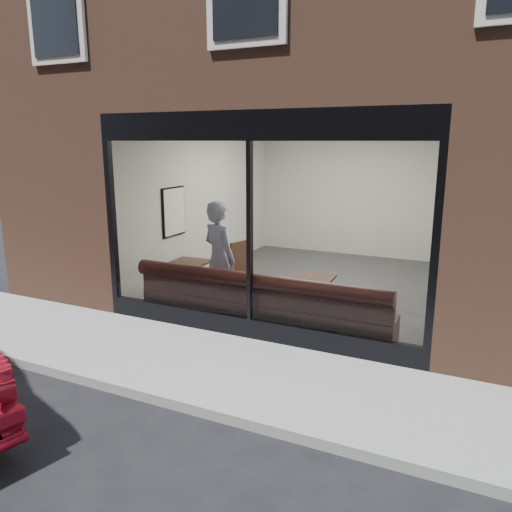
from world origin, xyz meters
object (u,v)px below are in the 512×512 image
at_px(banquette, 262,315).
at_px(cafe_chair_left, 232,276).
at_px(person, 219,259).
at_px(cafe_table_left, 189,263).
at_px(cafe_table_right, 315,278).

height_order(banquette, cafe_chair_left, banquette).
height_order(person, cafe_chair_left, person).
bearing_deg(cafe_chair_left, person, 126.33).
distance_m(cafe_table_left, cafe_table_right, 2.30).
height_order(person, cafe_table_right, person).
height_order(person, cafe_table_left, person).
distance_m(banquette, cafe_table_right, 1.00).
bearing_deg(banquette, cafe_table_left, 161.56).
xyz_separation_m(cafe_table_right, cafe_chair_left, (-2.08, 1.17, -0.50)).
bearing_deg(cafe_table_right, cafe_table_left, 180.00).
bearing_deg(cafe_table_left, banquette, -18.44).
xyz_separation_m(cafe_table_left, cafe_table_right, (2.30, 0.00, 0.00)).
relative_size(cafe_table_left, cafe_table_right, 1.16).
bearing_deg(cafe_table_right, banquette, -139.99).
xyz_separation_m(person, cafe_table_right, (1.54, 0.26, -0.20)).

